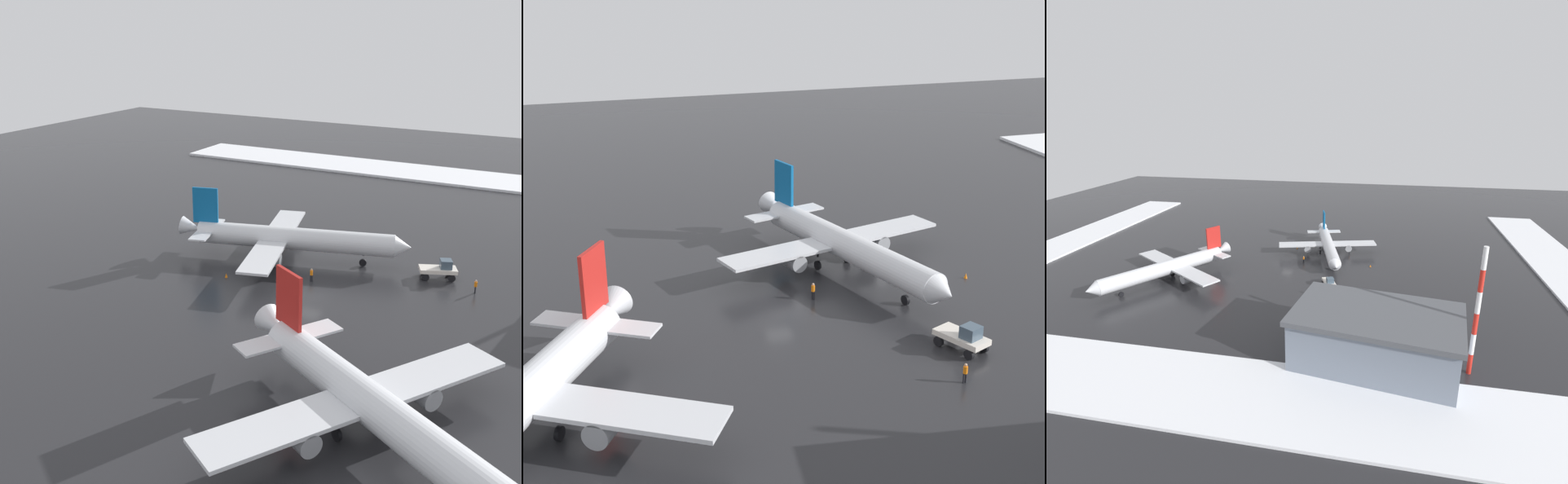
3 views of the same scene
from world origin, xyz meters
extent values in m
plane|color=#232326|center=(0.00, 0.00, 0.00)|extent=(240.00, 240.00, 0.00)
cube|color=white|center=(67.00, 0.00, 0.24)|extent=(14.00, 116.00, 0.47)
cylinder|color=silver|center=(9.62, 6.77, 3.10)|extent=(9.75, 26.43, 3.01)
cone|color=silver|center=(13.32, -7.08, 3.10)|extent=(3.31, 2.79, 2.86)
cone|color=silver|center=(5.89, 20.79, 3.63)|extent=(3.29, 3.71, 2.93)
cube|color=silver|center=(15.95, 11.21, 2.83)|extent=(12.12, 6.73, 0.32)
cylinder|color=gray|center=(14.36, 10.32, 1.95)|extent=(2.49, 3.36, 1.77)
cube|color=silver|center=(1.93, 7.47, 2.83)|extent=(12.12, 6.73, 0.32)
cylinder|color=gray|center=(3.75, 7.49, 1.95)|extent=(2.49, 3.36, 1.77)
cube|color=#0C5999|center=(6.43, 18.74, 6.90)|extent=(1.22, 3.50, 4.96)
cube|color=silver|center=(9.04, 19.25, 3.45)|extent=(4.70, 3.32, 0.21)
cube|color=silver|center=(3.91, 17.89, 3.45)|extent=(4.70, 3.32, 0.21)
cylinder|color=black|center=(12.02, -2.21, 1.77)|extent=(0.21, 0.21, 0.62)
cylinder|color=black|center=(12.02, -2.21, 0.49)|extent=(0.55, 1.02, 0.97)
cylinder|color=black|center=(10.82, 9.84, 1.77)|extent=(0.21, 0.21, 0.62)
cylinder|color=black|center=(10.82, 9.84, 0.49)|extent=(0.55, 1.02, 0.97)
cylinder|color=black|center=(7.06, 8.83, 1.77)|extent=(0.21, 0.21, 0.62)
cylinder|color=black|center=(7.06, 8.83, 0.49)|extent=(0.55, 1.02, 0.97)
cylinder|color=silver|center=(-24.17, -16.82, 3.37)|extent=(17.98, 26.29, 3.27)
cone|color=silver|center=(-15.86, -3.39, 3.95)|extent=(4.18, 4.39, 3.18)
cube|color=silver|center=(-15.93, -18.52, 3.08)|extent=(12.87, 10.19, 0.35)
cylinder|color=gray|center=(-17.82, -17.91, 2.12)|extent=(3.36, 3.80, 1.93)
cube|color=silver|center=(-29.36, -10.21, 3.08)|extent=(12.87, 10.19, 0.35)
cylinder|color=gray|center=(-27.98, -11.63, 2.12)|extent=(3.36, 3.80, 1.93)
cube|color=red|center=(-17.07, -5.36, 7.51)|extent=(2.32, 3.46, 5.39)
cube|color=silver|center=(-14.72, -7.04, 3.76)|extent=(5.25, 4.56, 0.23)
cube|color=silver|center=(-19.63, -4.00, 3.76)|extent=(5.25, 4.56, 0.23)
cylinder|color=black|center=(-20.85, -15.48, 1.93)|extent=(0.23, 0.23, 0.67)
cylinder|color=black|center=(-20.85, -15.48, 0.53)|extent=(0.84, 1.08, 1.06)
cylinder|color=black|center=(-24.45, -13.25, 1.93)|extent=(0.23, 0.23, 0.67)
cylinder|color=black|center=(-24.45, -13.25, 0.53)|extent=(0.84, 1.08, 1.06)
cube|color=silver|center=(12.52, -11.95, 1.15)|extent=(3.80, 5.09, 0.50)
cube|color=#3F5160|center=(12.87, -12.80, 1.95)|extent=(1.92, 1.87, 1.10)
cylinder|color=black|center=(14.05, -13.05, 0.45)|extent=(0.64, 0.95, 0.90)
cylinder|color=black|center=(12.22, -13.82, 0.45)|extent=(0.64, 0.95, 0.90)
cylinder|color=black|center=(12.81, -10.08, 0.45)|extent=(0.64, 0.95, 0.90)
cylinder|color=black|center=(10.99, -10.84, 0.45)|extent=(0.64, 0.95, 0.90)
cylinder|color=black|center=(10.05, -17.10, 0.42)|extent=(0.16, 0.16, 0.85)
cylinder|color=black|center=(9.85, -17.11, 0.42)|extent=(0.16, 0.16, 0.85)
cylinder|color=orange|center=(9.95, -17.11, 1.16)|extent=(0.36, 0.36, 0.62)
sphere|color=tan|center=(9.95, -17.11, 1.59)|extent=(0.24, 0.24, 0.24)
cylinder|color=black|center=(3.90, 1.72, 0.42)|extent=(0.16, 0.16, 0.85)
cylinder|color=black|center=(4.05, 1.59, 0.42)|extent=(0.16, 0.16, 0.85)
cylinder|color=orange|center=(3.97, 1.66, 1.16)|extent=(0.36, 0.36, 0.62)
sphere|color=tan|center=(3.97, 1.66, 1.59)|extent=(0.24, 0.24, 0.24)
cylinder|color=black|center=(14.86, 10.79, 0.42)|extent=(0.16, 0.16, 0.85)
cylinder|color=black|center=(14.68, 10.70, 0.42)|extent=(0.16, 0.16, 0.85)
cylinder|color=orange|center=(14.77, 10.75, 1.16)|extent=(0.36, 0.36, 0.62)
sphere|color=tan|center=(14.77, 10.75, 1.59)|extent=(0.24, 0.24, 0.24)
cone|color=orange|center=(0.03, 11.70, 0.28)|extent=(0.36, 0.36, 0.55)
cone|color=orange|center=(20.92, 1.87, 0.28)|extent=(0.36, 0.36, 0.55)
camera|label=1|loc=(-65.36, -28.51, 31.86)|focal=45.00mm
camera|label=2|loc=(-20.40, -65.44, 32.01)|focal=55.00mm
camera|label=3|loc=(23.96, -93.68, 37.56)|focal=28.00mm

